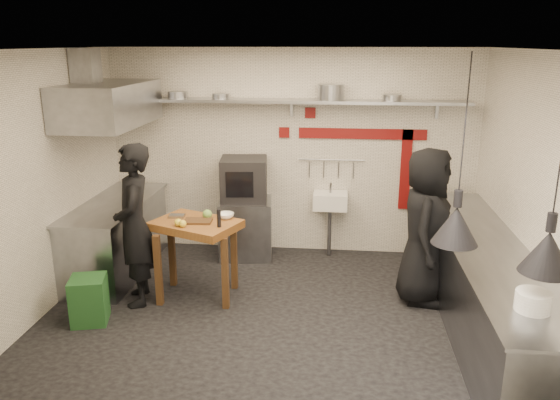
# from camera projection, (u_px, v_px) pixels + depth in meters

# --- Properties ---
(floor) EXTENTS (5.00, 5.00, 0.00)m
(floor) POSITION_uv_depth(u_px,v_px,m) (274.00, 318.00, 5.88)
(floor) COLOR black
(floor) RESTS_ON ground
(ceiling) EXTENTS (5.00, 5.00, 0.00)m
(ceiling) POSITION_uv_depth(u_px,v_px,m) (273.00, 49.00, 5.10)
(ceiling) COLOR silver
(ceiling) RESTS_ON floor
(wall_back) EXTENTS (5.00, 0.04, 2.80)m
(wall_back) POSITION_uv_depth(u_px,v_px,m) (292.00, 153.00, 7.50)
(wall_back) COLOR silver
(wall_back) RESTS_ON floor
(wall_front) EXTENTS (5.00, 0.04, 2.80)m
(wall_front) POSITION_uv_depth(u_px,v_px,m) (234.00, 280.00, 3.49)
(wall_front) COLOR silver
(wall_front) RESTS_ON floor
(wall_left) EXTENTS (0.04, 4.20, 2.80)m
(wall_left) POSITION_uv_depth(u_px,v_px,m) (38.00, 186.00, 5.75)
(wall_left) COLOR silver
(wall_left) RESTS_ON floor
(wall_right) EXTENTS (0.04, 4.20, 2.80)m
(wall_right) POSITION_uv_depth(u_px,v_px,m) (532.00, 201.00, 5.23)
(wall_right) COLOR silver
(wall_right) RESTS_ON floor
(red_band_horiz) EXTENTS (1.70, 0.02, 0.14)m
(red_band_horiz) POSITION_uv_depth(u_px,v_px,m) (362.00, 134.00, 7.30)
(red_band_horiz) COLOR maroon
(red_band_horiz) RESTS_ON wall_back
(red_band_vert) EXTENTS (0.14, 0.02, 1.10)m
(red_band_vert) POSITION_uv_depth(u_px,v_px,m) (405.00, 170.00, 7.37)
(red_band_vert) COLOR maroon
(red_band_vert) RESTS_ON wall_back
(red_tile_a) EXTENTS (0.14, 0.02, 0.14)m
(red_tile_a) POSITION_uv_depth(u_px,v_px,m) (310.00, 113.00, 7.30)
(red_tile_a) COLOR maroon
(red_tile_a) RESTS_ON wall_back
(red_tile_b) EXTENTS (0.14, 0.02, 0.14)m
(red_tile_b) POSITION_uv_depth(u_px,v_px,m) (284.00, 132.00, 7.41)
(red_tile_b) COLOR maroon
(red_tile_b) RESTS_ON wall_back
(back_shelf) EXTENTS (4.60, 0.34, 0.04)m
(back_shelf) POSITION_uv_depth(u_px,v_px,m) (291.00, 101.00, 7.12)
(back_shelf) COLOR gray
(back_shelf) RESTS_ON wall_back
(shelf_bracket_left) EXTENTS (0.04, 0.06, 0.24)m
(shelf_bracket_left) POSITION_uv_depth(u_px,v_px,m) (154.00, 106.00, 7.49)
(shelf_bracket_left) COLOR gray
(shelf_bracket_left) RESTS_ON wall_back
(shelf_bracket_mid) EXTENTS (0.04, 0.06, 0.24)m
(shelf_bracket_mid) POSITION_uv_depth(u_px,v_px,m) (292.00, 107.00, 7.29)
(shelf_bracket_mid) COLOR gray
(shelf_bracket_mid) RESTS_ON wall_back
(shelf_bracket_right) EXTENTS (0.04, 0.06, 0.24)m
(shelf_bracket_right) POSITION_uv_depth(u_px,v_px,m) (437.00, 109.00, 7.10)
(shelf_bracket_right) COLOR gray
(shelf_bracket_right) RESTS_ON wall_back
(pan_far_left) EXTENTS (0.30, 0.30, 0.09)m
(pan_far_left) POSITION_uv_depth(u_px,v_px,m) (178.00, 95.00, 7.26)
(pan_far_left) COLOR gray
(pan_far_left) RESTS_ON back_shelf
(pan_mid_left) EXTENTS (0.25, 0.25, 0.07)m
(pan_mid_left) POSITION_uv_depth(u_px,v_px,m) (221.00, 96.00, 7.20)
(pan_mid_left) COLOR gray
(pan_mid_left) RESTS_ON back_shelf
(stock_pot) EXTENTS (0.45, 0.45, 0.20)m
(stock_pot) POSITION_uv_depth(u_px,v_px,m) (331.00, 92.00, 7.03)
(stock_pot) COLOR gray
(stock_pot) RESTS_ON back_shelf
(pan_right) EXTENTS (0.29, 0.29, 0.08)m
(pan_right) POSITION_uv_depth(u_px,v_px,m) (392.00, 98.00, 6.97)
(pan_right) COLOR gray
(pan_right) RESTS_ON back_shelf
(oven_stand) EXTENTS (0.77, 0.72, 0.80)m
(oven_stand) POSITION_uv_depth(u_px,v_px,m) (246.00, 228.00, 7.51)
(oven_stand) COLOR gray
(oven_stand) RESTS_ON floor
(combi_oven) EXTENTS (0.66, 0.63, 0.58)m
(combi_oven) POSITION_uv_depth(u_px,v_px,m) (244.00, 179.00, 7.31)
(combi_oven) COLOR black
(combi_oven) RESTS_ON oven_stand
(oven_door) EXTENTS (0.45, 0.08, 0.46)m
(oven_door) POSITION_uv_depth(u_px,v_px,m) (243.00, 184.00, 7.08)
(oven_door) COLOR maroon
(oven_door) RESTS_ON combi_oven
(oven_glass) EXTENTS (0.36, 0.06, 0.34)m
(oven_glass) POSITION_uv_depth(u_px,v_px,m) (240.00, 185.00, 7.04)
(oven_glass) COLOR black
(oven_glass) RESTS_ON oven_door
(hand_sink) EXTENTS (0.46, 0.34, 0.22)m
(hand_sink) POSITION_uv_depth(u_px,v_px,m) (330.00, 201.00, 7.44)
(hand_sink) COLOR white
(hand_sink) RESTS_ON wall_back
(sink_tap) EXTENTS (0.03, 0.03, 0.14)m
(sink_tap) POSITION_uv_depth(u_px,v_px,m) (331.00, 188.00, 7.39)
(sink_tap) COLOR gray
(sink_tap) RESTS_ON hand_sink
(sink_drain) EXTENTS (0.06, 0.06, 0.66)m
(sink_drain) POSITION_uv_depth(u_px,v_px,m) (329.00, 232.00, 7.52)
(sink_drain) COLOR gray
(sink_drain) RESTS_ON floor
(utensil_rail) EXTENTS (0.90, 0.02, 0.02)m
(utensil_rail) POSITION_uv_depth(u_px,v_px,m) (331.00, 160.00, 7.42)
(utensil_rail) COLOR gray
(utensil_rail) RESTS_ON wall_back
(counter_right) EXTENTS (0.70, 3.80, 0.90)m
(counter_right) POSITION_uv_depth(u_px,v_px,m) (484.00, 289.00, 5.53)
(counter_right) COLOR gray
(counter_right) RESTS_ON floor
(counter_right_top) EXTENTS (0.76, 3.90, 0.03)m
(counter_right_top) POSITION_uv_depth(u_px,v_px,m) (488.00, 247.00, 5.40)
(counter_right_top) COLOR gray
(counter_right_top) RESTS_ON counter_right
(plate_stack) EXTENTS (0.33, 0.33, 0.15)m
(plate_stack) POSITION_uv_depth(u_px,v_px,m) (533.00, 301.00, 4.06)
(plate_stack) COLOR white
(plate_stack) RESTS_ON counter_right_top
(small_bowl_right) EXTENTS (0.20, 0.20, 0.05)m
(small_bowl_right) POSITION_uv_depth(u_px,v_px,m) (528.00, 305.00, 4.11)
(small_bowl_right) COLOR white
(small_bowl_right) RESTS_ON counter_right_top
(counter_left) EXTENTS (0.70, 1.90, 0.90)m
(counter_left) POSITION_uv_depth(u_px,v_px,m) (117.00, 238.00, 6.98)
(counter_left) COLOR gray
(counter_left) RESTS_ON floor
(counter_left_top) EXTENTS (0.76, 2.00, 0.03)m
(counter_left_top) POSITION_uv_depth(u_px,v_px,m) (114.00, 203.00, 6.85)
(counter_left_top) COLOR gray
(counter_left_top) RESTS_ON counter_left
(extractor_hood) EXTENTS (0.78, 1.60, 0.50)m
(extractor_hood) POSITION_uv_depth(u_px,v_px,m) (109.00, 104.00, 6.50)
(extractor_hood) COLOR gray
(extractor_hood) RESTS_ON ceiling
(hood_duct) EXTENTS (0.28, 0.28, 0.50)m
(hood_duct) POSITION_uv_depth(u_px,v_px,m) (86.00, 70.00, 6.42)
(hood_duct) COLOR gray
(hood_duct) RESTS_ON ceiling
(green_bin) EXTENTS (0.44, 0.44, 0.50)m
(green_bin) POSITION_uv_depth(u_px,v_px,m) (89.00, 300.00, 5.75)
(green_bin) COLOR #1F5223
(green_bin) RESTS_ON floor
(prep_table) EXTENTS (1.09, 0.94, 0.92)m
(prep_table) POSITION_uv_depth(u_px,v_px,m) (197.00, 259.00, 6.27)
(prep_table) COLOR brown
(prep_table) RESTS_ON floor
(cutting_board) EXTENTS (0.32, 0.24, 0.02)m
(cutting_board) POSITION_uv_depth(u_px,v_px,m) (198.00, 221.00, 6.12)
(cutting_board) COLOR #4A2F19
(cutting_board) RESTS_ON prep_table
(pepper_mill) EXTENTS (0.04, 0.04, 0.20)m
(pepper_mill) POSITION_uv_depth(u_px,v_px,m) (219.00, 218.00, 5.93)
(pepper_mill) COLOR black
(pepper_mill) RESTS_ON prep_table
(lemon_a) EXTENTS (0.10, 0.10, 0.09)m
(lemon_a) POSITION_uv_depth(u_px,v_px,m) (178.00, 222.00, 5.98)
(lemon_a) COLOR gold
(lemon_a) RESTS_ON prep_table
(lemon_b) EXTENTS (0.11, 0.11, 0.08)m
(lemon_b) POSITION_uv_depth(u_px,v_px,m) (183.00, 224.00, 5.94)
(lemon_b) COLOR gold
(lemon_b) RESTS_ON prep_table
(veg_ball) EXTENTS (0.14, 0.14, 0.11)m
(veg_ball) POSITION_uv_depth(u_px,v_px,m) (207.00, 214.00, 6.23)
(veg_ball) COLOR #6D9C40
(veg_ball) RESTS_ON prep_table
(steel_tray) EXTENTS (0.18, 0.13, 0.03)m
(steel_tray) POSITION_uv_depth(u_px,v_px,m) (177.00, 216.00, 6.28)
(steel_tray) COLOR gray
(steel_tray) RESTS_ON prep_table
(bowl) EXTENTS (0.20, 0.20, 0.06)m
(bowl) POSITION_uv_depth(u_px,v_px,m) (226.00, 216.00, 6.25)
(bowl) COLOR white
(bowl) RESTS_ON prep_table
(heat_lamp_near) EXTENTS (0.41, 0.41, 1.53)m
(heat_lamp_near) POSITION_uv_depth(u_px,v_px,m) (463.00, 152.00, 4.27)
(heat_lamp_near) COLOR black
(heat_lamp_near) RESTS_ON ceiling
(heat_lamp_far) EXTENTS (0.49, 0.49, 1.55)m
(heat_lamp_far) POSITION_uv_depth(u_px,v_px,m) (560.00, 169.00, 3.76)
(heat_lamp_far) COLOR black
(heat_lamp_far) RESTS_ON ceiling
(chef_left) EXTENTS (0.62, 0.77, 1.83)m
(chef_left) POSITION_uv_depth(u_px,v_px,m) (134.00, 225.00, 6.03)
(chef_left) COLOR black
(chef_left) RESTS_ON floor
(chef_right) EXTENTS (0.74, 0.97, 1.78)m
(chef_right) POSITION_uv_depth(u_px,v_px,m) (425.00, 226.00, 6.07)
(chef_right) COLOR black
(chef_right) RESTS_ON floor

